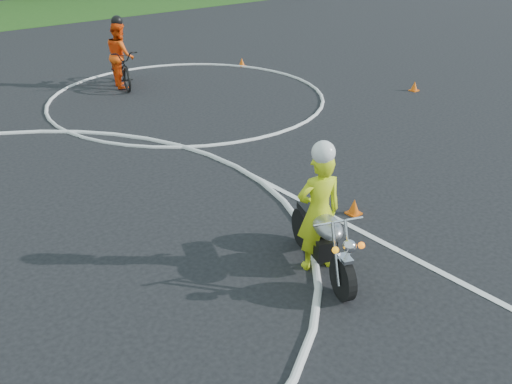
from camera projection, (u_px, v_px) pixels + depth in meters
course_markings at (39, 196)px, 11.08m from camera, size 19.05×19.05×0.12m
primary_motorcycle at (323, 240)px, 8.58m from camera, size 1.07×2.06×1.14m
rider_primary_grp at (319, 209)px, 8.47m from camera, size 0.82×0.68×2.12m
rider_second_grp at (121, 62)px, 17.68m from camera, size 1.35×2.39×2.18m
traffic_cones at (221, 167)px, 12.02m from camera, size 17.33×14.95×0.30m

